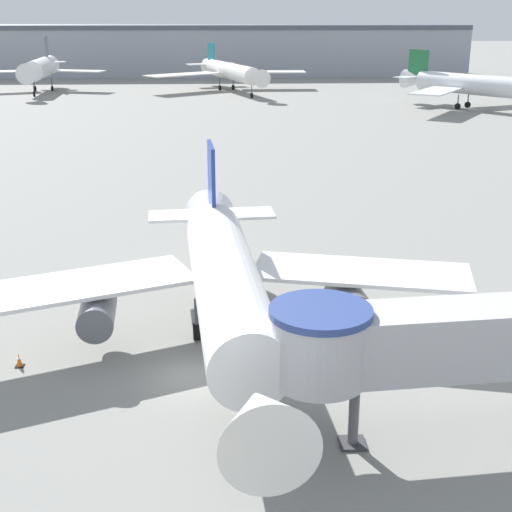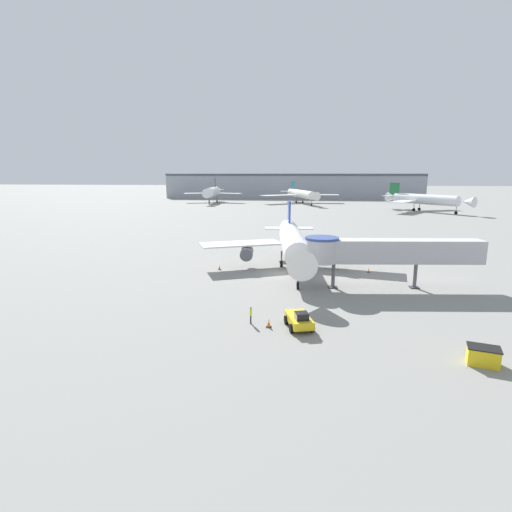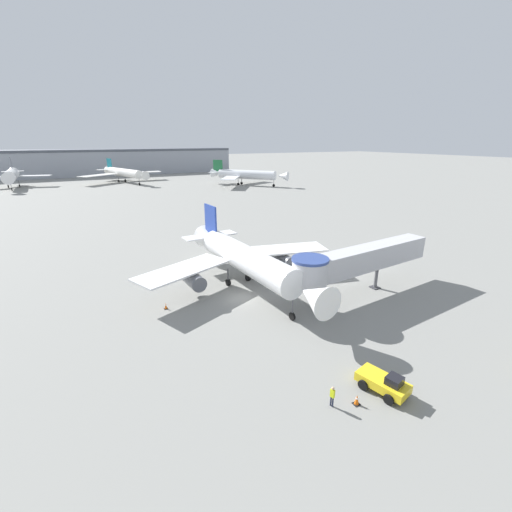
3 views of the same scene
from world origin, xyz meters
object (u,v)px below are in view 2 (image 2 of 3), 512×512
at_px(main_airplane, 293,243).
at_px(traffic_cone_apron_front, 269,323).
at_px(service_container_yellow, 483,356).
at_px(background_jet_green_tail, 423,199).
at_px(traffic_cone_port_wing, 219,267).
at_px(traffic_cone_starboard_wing, 369,270).
at_px(pushback_tug_yellow, 299,320).
at_px(ground_crew_marshaller, 251,314).
at_px(background_jet_teal_tail, 301,194).
at_px(background_jet_gray_tail, 212,192).
at_px(jet_bridge, 381,251).

relative_size(main_airplane, traffic_cone_apron_front, 34.42).
relative_size(service_container_yellow, traffic_cone_apron_front, 3.20).
height_order(main_airplane, background_jet_green_tail, background_jet_green_tail).
bearing_deg(background_jet_green_tail, traffic_cone_port_wing, -159.24).
bearing_deg(traffic_cone_starboard_wing, pushback_tug_yellow, -114.19).
relative_size(service_container_yellow, ground_crew_marshaller, 1.55).
height_order(pushback_tug_yellow, traffic_cone_port_wing, pushback_tug_yellow).
height_order(pushback_tug_yellow, traffic_cone_apron_front, pushback_tug_yellow).
bearing_deg(main_airplane, service_container_yellow, -67.50).
bearing_deg(background_jet_teal_tail, background_jet_green_tail, -55.32).
distance_m(service_container_yellow, background_jet_gray_tail, 167.55).
xyz_separation_m(main_airplane, traffic_cone_port_wing, (-10.68, -1.21, -3.64)).
relative_size(main_airplane, pushback_tug_yellow, 6.70).
bearing_deg(jet_bridge, traffic_cone_starboard_wing, 84.46).
bearing_deg(main_airplane, pushback_tug_yellow, -92.17).
bearing_deg(pushback_tug_yellow, service_container_yellow, -37.51).
height_order(traffic_cone_apron_front, background_jet_gray_tail, background_jet_gray_tail).
bearing_deg(main_airplane, traffic_cone_apron_front, -99.19).
height_order(jet_bridge, traffic_cone_starboard_wing, jet_bridge).
bearing_deg(main_airplane, background_jet_teal_tail, 84.44).
bearing_deg(ground_crew_marshaller, background_jet_gray_tail, 179.75).
xyz_separation_m(ground_crew_marshaller, background_jet_green_tail, (49.74, 117.60, 3.49)).
bearing_deg(background_jet_teal_tail, traffic_cone_port_wing, -113.47).
bearing_deg(background_jet_gray_tail, main_airplane, -75.59).
height_order(main_airplane, jet_bridge, main_airplane).
xyz_separation_m(traffic_cone_starboard_wing, background_jet_teal_tail, (-8.91, 129.95, 4.08)).
distance_m(pushback_tug_yellow, background_jet_gray_tail, 158.12).
height_order(main_airplane, traffic_cone_port_wing, main_airplane).
bearing_deg(traffic_cone_starboard_wing, traffic_cone_apron_front, -119.84).
relative_size(jet_bridge, traffic_cone_port_wing, 29.58).
height_order(traffic_cone_apron_front, background_jet_teal_tail, background_jet_teal_tail).
xyz_separation_m(ground_crew_marshaller, background_jet_teal_tail, (5.54, 151.38, 3.42)).
distance_m(main_airplane, ground_crew_marshaller, 22.57).
distance_m(traffic_cone_apron_front, background_jet_green_tail, 127.73).
height_order(service_container_yellow, traffic_cone_port_wing, service_container_yellow).
height_order(main_airplane, traffic_cone_starboard_wing, main_airplane).
bearing_deg(traffic_cone_apron_front, ground_crew_marshaller, 158.08).
xyz_separation_m(jet_bridge, background_jet_teal_tail, (-8.86, 137.73, -0.26)).
bearing_deg(background_jet_teal_tail, ground_crew_marshaller, -110.03).
xyz_separation_m(service_container_yellow, background_jet_green_tail, (31.60, 123.92, 3.77)).
xyz_separation_m(traffic_cone_apron_front, background_jet_teal_tail, (3.78, 152.08, 4.00)).
xyz_separation_m(pushback_tug_yellow, traffic_cone_port_wing, (-11.68, 21.48, -0.46)).
distance_m(pushback_tug_yellow, service_container_yellow, 14.74).
xyz_separation_m(background_jet_green_tail, background_jet_gray_tail, (-86.10, 34.46, 0.61)).
distance_m(background_jet_teal_tail, background_jet_gray_tail, 41.91).
bearing_deg(traffic_cone_port_wing, ground_crew_marshaller, -71.16).
bearing_deg(pushback_tug_yellow, background_jet_gray_tail, 90.27).
xyz_separation_m(background_jet_teal_tail, background_jet_green_tail, (44.20, -33.77, 0.07)).
distance_m(pushback_tug_yellow, ground_crew_marshaller, 4.60).
height_order(traffic_cone_port_wing, background_jet_gray_tail, background_jet_gray_tail).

